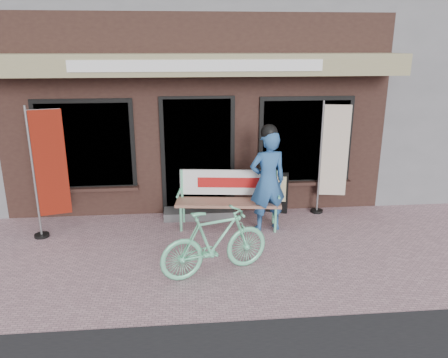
{
  "coord_description": "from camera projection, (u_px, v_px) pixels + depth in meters",
  "views": [
    {
      "loc": [
        -0.25,
        -5.8,
        3.07
      ],
      "look_at": [
        0.36,
        0.7,
        1.05
      ],
      "focal_mm": 35.0,
      "sensor_mm": 36.0,
      "label": 1
    }
  ],
  "objects": [
    {
      "name": "person",
      "position": [
        268.0,
        179.0,
        7.32
      ],
      "size": [
        0.69,
        0.52,
        1.84
      ],
      "rotation": [
        0.0,
        0.0,
        0.17
      ],
      "color": "#2B5994",
      "rests_on": "ground"
    },
    {
      "name": "nobori_red",
      "position": [
        48.0,
        171.0,
        7.01
      ],
      "size": [
        0.65,
        0.29,
        2.18
      ],
      "rotation": [
        0.0,
        0.0,
        0.26
      ],
      "color": "gray",
      "rests_on": "ground"
    },
    {
      "name": "menu_stand",
      "position": [
        277.0,
        192.0,
        8.22
      ],
      "size": [
        0.4,
        0.22,
        0.8
      ],
      "rotation": [
        0.0,
        0.0,
        -0.37
      ],
      "color": "black",
      "rests_on": "ground"
    },
    {
      "name": "bicycle",
      "position": [
        215.0,
        242.0,
        5.99
      ],
      "size": [
        1.64,
        0.94,
        0.95
      ],
      "primitive_type": "imported",
      "rotation": [
        0.0,
        0.0,
        1.9
      ],
      "color": "#73E0AB",
      "rests_on": "ground"
    },
    {
      "name": "ground",
      "position": [
        204.0,
        261.0,
        6.45
      ],
      "size": [
        70.0,
        70.0,
        0.0
      ],
      "primitive_type": "plane",
      "color": "#B18791",
      "rests_on": "ground"
    },
    {
      "name": "storefront",
      "position": [
        192.0,
        48.0,
        10.28
      ],
      "size": [
        7.0,
        6.77,
        6.0
      ],
      "color": "black",
      "rests_on": "ground"
    },
    {
      "name": "nobori_cream",
      "position": [
        332.0,
        157.0,
        8.0
      ],
      "size": [
        0.63,
        0.27,
        2.12
      ],
      "rotation": [
        0.0,
        0.0,
        -0.17
      ],
      "color": "gray",
      "rests_on": "ground"
    },
    {
      "name": "bench",
      "position": [
        228.0,
        194.0,
        7.59
      ],
      "size": [
        1.85,
        0.68,
        0.98
      ],
      "rotation": [
        0.0,
        0.0,
        -0.12
      ],
      "color": "#73E0AB",
      "rests_on": "ground"
    }
  ]
}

